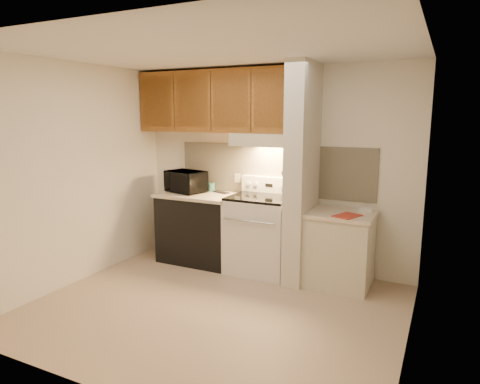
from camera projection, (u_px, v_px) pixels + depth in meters
The scene contains 50 objects.
floor at pixel (215, 308), 4.31m from camera, with size 3.60×3.60×0.00m, color tan.
ceiling at pixel (212, 50), 3.86m from camera, with size 3.60×3.60×0.00m, color white.
wall_back at pixel (272, 168), 5.41m from camera, with size 3.60×0.02×2.50m, color white.
wall_left at pixel (76, 175), 4.86m from camera, with size 0.02×3.00×2.50m, color white.
wall_right at pixel (416, 203), 3.31m from camera, with size 0.02×3.00×2.50m, color white.
backsplash at pixel (272, 170), 5.40m from camera, with size 2.60×0.02×0.63m, color beige.
range_body at pixel (261, 235), 5.25m from camera, with size 0.76×0.65×0.92m, color silver.
oven_window at pixel (250, 239), 4.96m from camera, with size 0.50×0.01×0.30m, color black.
oven_handle at pixel (249, 221), 4.89m from camera, with size 0.02×0.02×0.65m, color silver.
cooktop at pixel (261, 198), 5.16m from camera, with size 0.74×0.64×0.03m, color black.
range_backguard at pixel (270, 185), 5.39m from camera, with size 0.76×0.08×0.20m, color silver.
range_display at pixel (269, 185), 5.36m from camera, with size 0.10×0.01×0.04m, color black.
range_knob_left_outer at pixel (249, 184), 5.47m from camera, with size 0.05×0.05×0.02m, color silver.
range_knob_left_inner at pixel (256, 184), 5.43m from camera, with size 0.05×0.05×0.02m, color silver.
range_knob_right_inner at pixel (282, 186), 5.27m from camera, with size 0.05×0.05×0.02m, color silver.
range_knob_right_outer at pixel (290, 187), 5.23m from camera, with size 0.05×0.05×0.02m, color silver.
dishwasher_front at pixel (200, 229), 5.64m from camera, with size 1.00×0.63×0.87m, color black.
left_countertop at pixel (199, 195), 5.56m from camera, with size 1.04×0.67×0.04m, color beige.
spoon_rest at pixel (221, 192), 5.61m from camera, with size 0.24×0.08×0.02m, color black.
teal_jar at pixel (211, 187), 5.72m from camera, with size 0.10×0.10×0.11m, color #316D69.
outlet at pixel (237, 178), 5.62m from camera, with size 0.08×0.01×0.12m, color beige.
microwave at pixel (186, 182), 5.64m from camera, with size 0.51×0.35×0.28m, color black.
partition_pillar at pixel (302, 174), 4.88m from camera, with size 0.22×0.70×2.50m, color beige.
pillar_trim at pixel (293, 169), 4.92m from camera, with size 0.01×0.70×0.04m, color #925A23.
knife_strip at pixel (291, 168), 4.88m from camera, with size 0.02×0.42×0.04m, color black.
knife_blade_a at pixel (284, 179), 4.75m from camera, with size 0.01×0.04×0.16m, color silver.
knife_handle_a at pixel (285, 165), 4.73m from camera, with size 0.02×0.02×0.10m, color black.
knife_blade_b at pixel (287, 179), 4.82m from camera, with size 0.01×0.04×0.18m, color silver.
knife_handle_b at pixel (287, 165), 4.79m from camera, with size 0.02×0.02×0.10m, color black.
knife_blade_c at pixel (290, 178), 4.90m from camera, with size 0.01×0.04×0.20m, color silver.
knife_handle_c at pixel (290, 164), 4.86m from camera, with size 0.02×0.02×0.10m, color black.
knife_blade_d at pixel (292, 176), 4.98m from camera, with size 0.01×0.04×0.16m, color silver.
knife_handle_d at pixel (292, 163), 4.93m from camera, with size 0.02×0.02×0.10m, color black.
knife_blade_e at pixel (294, 176), 5.04m from camera, with size 0.01×0.04×0.18m, color silver.
knife_handle_e at pixel (294, 162), 5.01m from camera, with size 0.02×0.02×0.10m, color black.
oven_mitt at pixel (296, 180), 5.10m from camera, with size 0.03×0.10×0.25m, color slate.
right_cab_base at pixel (339, 251), 4.83m from camera, with size 0.70×0.60×0.81m, color beige.
right_countertop at pixel (341, 214), 4.76m from camera, with size 0.74×0.64×0.04m, color beige.
red_folder at pixel (347, 216), 4.58m from camera, with size 0.21×0.29×0.01m, color #B53324.
white_box at pixel (364, 209), 4.81m from camera, with size 0.15×0.10×0.04m, color white.
range_hood at pixel (266, 140), 5.15m from camera, with size 0.78×0.44×0.15m, color beige.
hood_lip at pixel (259, 144), 4.97m from camera, with size 0.78×0.04×0.06m, color beige.
upper_cabinets at pixel (217, 101), 5.40m from camera, with size 2.18×0.33×0.77m, color #925A23.
cab_door_a at pixel (157, 102), 5.62m from camera, with size 0.46×0.01×0.63m, color #925A23.
cab_gap_a at pixel (174, 102), 5.50m from camera, with size 0.01×0.01×0.73m, color black.
cab_door_b at pixel (192, 101), 5.38m from camera, with size 0.46×0.01×0.63m, color #925A23.
cab_gap_b at pixel (211, 101), 5.26m from camera, with size 0.01×0.01×0.73m, color black.
cab_door_c at pixel (231, 101), 5.14m from camera, with size 0.46×0.01×0.63m, color #925A23.
cab_gap_c at pixel (251, 101), 5.03m from camera, with size 0.01×0.01×0.73m, color black.
cab_door_d at pixel (273, 100), 4.91m from camera, with size 0.46×0.01×0.63m, color #925A23.
Camera 1 is at (2.00, -3.51, 1.92)m, focal length 32.00 mm.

